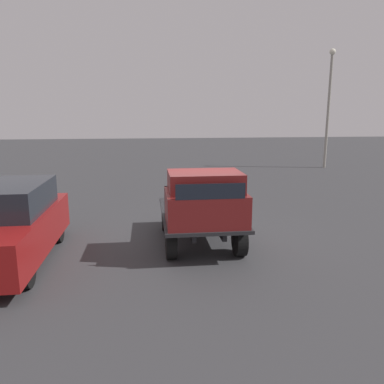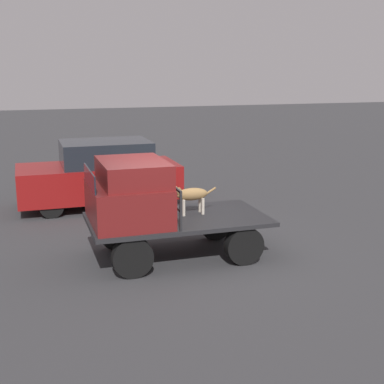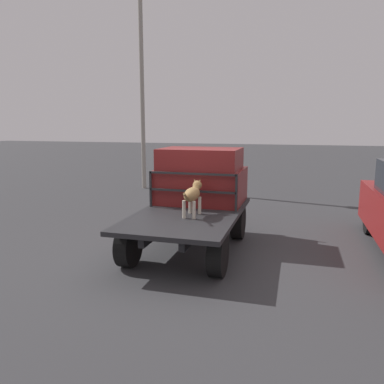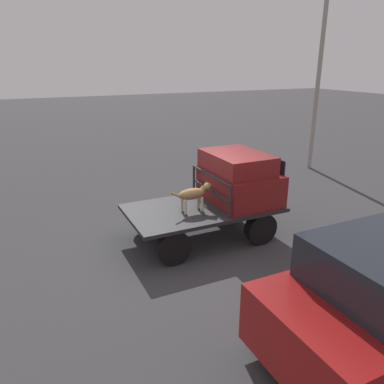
% 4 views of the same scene
% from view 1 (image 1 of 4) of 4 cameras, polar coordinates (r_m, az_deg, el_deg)
% --- Properties ---
extents(ground_plane, '(80.00, 80.00, 0.00)m').
position_cam_1_polar(ground_plane, '(9.72, 1.12, -7.53)').
color(ground_plane, '#38383A').
extents(flatbed_truck, '(3.43, 1.90, 0.79)m').
position_cam_1_polar(flatbed_truck, '(9.54, 1.13, -4.33)').
color(flatbed_truck, black).
rests_on(flatbed_truck, ground).
extents(truck_cab, '(1.40, 1.78, 1.16)m').
position_cam_1_polar(truck_cab, '(8.46, 2.02, -1.07)').
color(truck_cab, maroon).
rests_on(truck_cab, flatbed_truck).
extents(truck_headboard, '(0.04, 1.78, 0.73)m').
position_cam_1_polar(truck_headboard, '(9.18, 1.32, -0.43)').
color(truck_headboard, '#232326').
rests_on(truck_headboard, flatbed_truck).
extents(dog, '(1.00, 0.25, 0.64)m').
position_cam_1_polar(dog, '(9.64, 0.04, -0.35)').
color(dog, beige).
rests_on(dog, flatbed_truck).
extents(parked_sedan, '(4.17, 1.87, 1.74)m').
position_cam_1_polar(parked_sedan, '(9.11, -26.63, -4.48)').
color(parked_sedan, black).
rests_on(parked_sedan, ground).
extents(light_pole_far, '(0.35, 0.35, 6.81)m').
position_cam_1_polar(light_pole_far, '(23.80, 20.15, 13.02)').
color(light_pole_far, gray).
rests_on(light_pole_far, ground).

